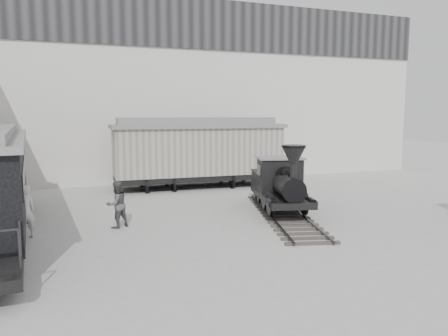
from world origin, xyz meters
name	(u,v)px	position (x,y,z in m)	size (l,w,h in m)	color
ground	(291,243)	(0.00, 0.00, 0.00)	(90.00, 90.00, 0.00)	#9E9E9B
north_wall	(176,91)	(0.00, 14.98, 5.55)	(34.00, 2.51, 11.00)	silver
locomotive	(281,188)	(1.74, 4.04, 1.08)	(3.84, 8.44, 2.92)	#2D2A25
boxcar	(198,151)	(0.37, 11.42, 2.06)	(9.71, 3.35, 3.94)	black
visitor_a	(25,212)	(-8.04, 3.57, 0.92)	(0.67, 0.44, 1.83)	silver
visitor_b	(117,204)	(-5.02, 3.97, 0.87)	(0.84, 0.66, 1.73)	#4E4E4E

